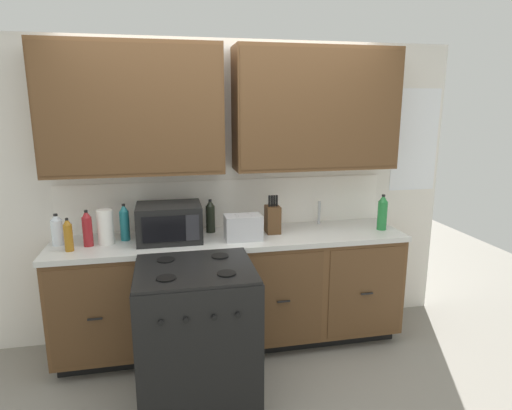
{
  "coord_description": "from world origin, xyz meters",
  "views": [
    {
      "loc": [
        -0.49,
        -2.97,
        1.95
      ],
      "look_at": [
        0.19,
        0.27,
        1.19
      ],
      "focal_mm": 30.65,
      "sensor_mm": 36.0,
      "label": 1
    }
  ],
  "objects_px": {
    "stove_range": "(197,334)",
    "bottle_green": "(382,213)",
    "bottle_teal": "(125,223)",
    "paper_towel_roll": "(105,227)",
    "bottle_dark": "(210,216)",
    "bottle_red": "(87,229)",
    "microwave": "(169,222)",
    "toaster": "(243,227)",
    "bottle_clear": "(57,230)",
    "bottle_amber": "(68,235)",
    "knife_block": "(273,219)"
  },
  "relations": [
    {
      "from": "stove_range",
      "to": "bottle_green",
      "type": "bearing_deg",
      "value": 19.66
    },
    {
      "from": "bottle_teal",
      "to": "paper_towel_roll",
      "type": "bearing_deg",
      "value": -154.52
    },
    {
      "from": "bottle_green",
      "to": "paper_towel_roll",
      "type": "bearing_deg",
      "value": 178.23
    },
    {
      "from": "bottle_dark",
      "to": "bottle_red",
      "type": "distance_m",
      "value": 0.93
    },
    {
      "from": "paper_towel_roll",
      "to": "bottle_red",
      "type": "bearing_deg",
      "value": -167.32
    },
    {
      "from": "microwave",
      "to": "bottle_teal",
      "type": "relative_size",
      "value": 1.69
    },
    {
      "from": "bottle_green",
      "to": "bottle_dark",
      "type": "distance_m",
      "value": 1.41
    },
    {
      "from": "toaster",
      "to": "bottle_clear",
      "type": "relative_size",
      "value": 1.18
    },
    {
      "from": "toaster",
      "to": "bottle_red",
      "type": "distance_m",
      "value": 1.14
    },
    {
      "from": "toaster",
      "to": "paper_towel_roll",
      "type": "bearing_deg",
      "value": 174.5
    },
    {
      "from": "microwave",
      "to": "paper_towel_roll",
      "type": "bearing_deg",
      "value": 178.97
    },
    {
      "from": "microwave",
      "to": "bottle_green",
      "type": "distance_m",
      "value": 1.73
    },
    {
      "from": "stove_range",
      "to": "bottle_amber",
      "type": "distance_m",
      "value": 1.15
    },
    {
      "from": "paper_towel_roll",
      "to": "bottle_red",
      "type": "distance_m",
      "value": 0.13
    },
    {
      "from": "stove_range",
      "to": "toaster",
      "type": "distance_m",
      "value": 0.88
    },
    {
      "from": "toaster",
      "to": "knife_block",
      "type": "bearing_deg",
      "value": 25.67
    },
    {
      "from": "knife_block",
      "to": "bottle_red",
      "type": "relative_size",
      "value": 1.15
    },
    {
      "from": "bottle_teal",
      "to": "bottle_amber",
      "type": "relative_size",
      "value": 1.18
    },
    {
      "from": "bottle_clear",
      "to": "bottle_red",
      "type": "distance_m",
      "value": 0.24
    },
    {
      "from": "bottle_red",
      "to": "paper_towel_roll",
      "type": "bearing_deg",
      "value": 12.68
    },
    {
      "from": "microwave",
      "to": "paper_towel_roll",
      "type": "relative_size",
      "value": 1.85
    },
    {
      "from": "stove_range",
      "to": "microwave",
      "type": "height_order",
      "value": "microwave"
    },
    {
      "from": "stove_range",
      "to": "bottle_dark",
      "type": "relative_size",
      "value": 3.51
    },
    {
      "from": "knife_block",
      "to": "bottle_amber",
      "type": "relative_size",
      "value": 1.29
    },
    {
      "from": "stove_range",
      "to": "bottle_red",
      "type": "distance_m",
      "value": 1.12
    },
    {
      "from": "stove_range",
      "to": "bottle_teal",
      "type": "height_order",
      "value": "bottle_teal"
    },
    {
      "from": "microwave",
      "to": "bottle_teal",
      "type": "bearing_deg",
      "value": 167.96
    },
    {
      "from": "toaster",
      "to": "bottle_teal",
      "type": "distance_m",
      "value": 0.9
    },
    {
      "from": "paper_towel_roll",
      "to": "bottle_clear",
      "type": "height_order",
      "value": "paper_towel_roll"
    },
    {
      "from": "bottle_clear",
      "to": "bottle_dark",
      "type": "xyz_separation_m",
      "value": [
        1.14,
        0.1,
        0.02
      ]
    },
    {
      "from": "microwave",
      "to": "bottle_red",
      "type": "relative_size",
      "value": 1.78
    },
    {
      "from": "stove_range",
      "to": "bottle_red",
      "type": "relative_size",
      "value": 3.52
    },
    {
      "from": "paper_towel_roll",
      "to": "bottle_teal",
      "type": "distance_m",
      "value": 0.15
    },
    {
      "from": "bottle_green",
      "to": "toaster",
      "type": "bearing_deg",
      "value": -178.51
    },
    {
      "from": "bottle_red",
      "to": "bottle_amber",
      "type": "distance_m",
      "value": 0.15
    },
    {
      "from": "bottle_green",
      "to": "bottle_clear",
      "type": "distance_m",
      "value": 2.54
    },
    {
      "from": "paper_towel_roll",
      "to": "bottle_clear",
      "type": "xyz_separation_m",
      "value": [
        -0.35,
        0.04,
        -0.01
      ]
    },
    {
      "from": "microwave",
      "to": "bottle_amber",
      "type": "bearing_deg",
      "value": -171.06
    },
    {
      "from": "toaster",
      "to": "stove_range",
      "type": "bearing_deg",
      "value": -127.41
    },
    {
      "from": "stove_range",
      "to": "bottle_dark",
      "type": "height_order",
      "value": "bottle_dark"
    },
    {
      "from": "bottle_clear",
      "to": "bottle_amber",
      "type": "bearing_deg",
      "value": -56.02
    },
    {
      "from": "bottle_green",
      "to": "bottle_dark",
      "type": "bearing_deg",
      "value": 171.29
    },
    {
      "from": "bottle_clear",
      "to": "bottle_teal",
      "type": "bearing_deg",
      "value": 2.26
    },
    {
      "from": "bottle_clear",
      "to": "bottle_amber",
      "type": "xyz_separation_m",
      "value": [
        0.11,
        -0.16,
        0.0
      ]
    },
    {
      "from": "paper_towel_roll",
      "to": "bottle_clear",
      "type": "relative_size",
      "value": 1.1
    },
    {
      "from": "toaster",
      "to": "paper_towel_roll",
      "type": "relative_size",
      "value": 1.08
    },
    {
      "from": "knife_block",
      "to": "bottle_dark",
      "type": "relative_size",
      "value": 1.14
    },
    {
      "from": "bottle_clear",
      "to": "bottle_dark",
      "type": "relative_size",
      "value": 0.88
    },
    {
      "from": "knife_block",
      "to": "bottle_teal",
      "type": "xyz_separation_m",
      "value": [
        -1.15,
        0.03,
        0.02
      ]
    },
    {
      "from": "toaster",
      "to": "bottle_green",
      "type": "height_order",
      "value": "bottle_green"
    }
  ]
}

